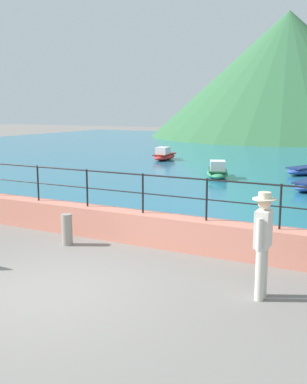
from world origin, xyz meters
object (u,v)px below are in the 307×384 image
at_px(bollard, 67,229).
at_px(boat_4, 217,172).
at_px(boat_1, 164,155).
at_px(person_walking, 263,240).
at_px(boat_0, 305,170).

relative_size(bollard, boat_4, 0.29).
distance_m(boat_1, boat_4, 7.22).
distance_m(bollard, boat_1, 16.90).
bearing_deg(boat_4, boat_1, 135.22).
bearing_deg(person_walking, boat_0, 97.54).
distance_m(person_walking, boat_0, 14.75).
xyz_separation_m(person_walking, bollard, (-4.65, 0.91, -0.62)).
bearing_deg(person_walking, bollard, 168.88).
height_order(person_walking, boat_1, person_walking).
relative_size(person_walking, bollard, 2.47).
relative_size(bollard, boat_0, 0.29).
distance_m(person_walking, boat_1, 19.74).
bearing_deg(boat_4, person_walking, -66.61).
height_order(boat_0, boat_1, boat_1).
bearing_deg(person_walking, boat_1, 121.21).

